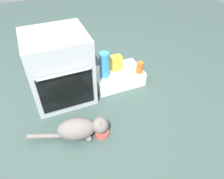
% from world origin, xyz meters
% --- Properties ---
extents(ground, '(8.00, 8.00, 0.00)m').
position_xyz_m(ground, '(0.00, 0.00, 0.00)').
color(ground, '#384C47').
extents(oven, '(0.61, 0.61, 0.75)m').
position_xyz_m(oven, '(-0.04, 0.40, 0.37)').
color(oven, '#B7BABF').
rests_on(oven, ground).
extents(pantry_cabinet, '(0.57, 0.38, 0.17)m').
position_xyz_m(pantry_cabinet, '(0.61, 0.39, 0.08)').
color(pantry_cabinet, white).
rests_on(pantry_cabinet, ground).
extents(food_bowl, '(0.14, 0.14, 0.08)m').
position_xyz_m(food_bowl, '(0.16, -0.28, 0.03)').
color(food_bowl, '#C64C47').
rests_on(food_bowl, ground).
extents(cat, '(0.72, 0.29, 0.23)m').
position_xyz_m(cat, '(-0.02, -0.23, 0.12)').
color(cat, slate).
rests_on(cat, ground).
extents(water_bottle, '(0.11, 0.11, 0.30)m').
position_xyz_m(water_bottle, '(0.44, 0.35, 0.32)').
color(water_bottle, '#388CD1').
rests_on(water_bottle, pantry_cabinet).
extents(snack_bag, '(0.12, 0.09, 0.18)m').
position_xyz_m(snack_bag, '(0.61, 0.42, 0.26)').
color(snack_bag, yellow).
rests_on(snack_bag, pantry_cabinet).
extents(sauce_jar, '(0.08, 0.08, 0.14)m').
position_xyz_m(sauce_jar, '(0.83, 0.26, 0.24)').
color(sauce_jar, '#D16023').
rests_on(sauce_jar, pantry_cabinet).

